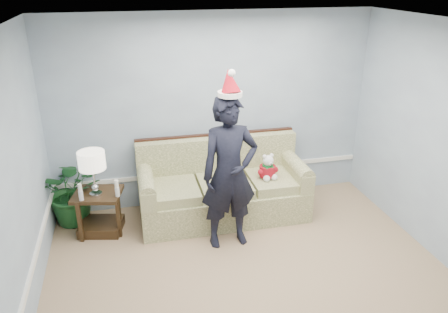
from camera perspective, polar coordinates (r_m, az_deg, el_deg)
name	(u,v)px	position (r m, az deg, el deg)	size (l,w,h in m)	color
room_shell	(274,193)	(3.87, 6.49, -4.78)	(4.54, 5.04, 2.74)	tan
wainscot_trim	(138,227)	(5.15, -11.15, -9.08)	(4.49, 4.99, 0.06)	white
sofa	(222,189)	(6.05, -0.26, -4.24)	(2.26, 0.98, 1.06)	#4A5729
side_table	(100,216)	(5.93, -15.86, -7.52)	(0.68, 0.61, 0.56)	#322212
table_lamp	(92,162)	(5.54, -16.88, -0.73)	(0.33, 0.33, 0.59)	silver
candle_pair	(99,191)	(5.59, -16.02, -4.32)	(0.49, 0.06, 0.22)	silver
houseplant	(73,189)	(6.15, -19.11, -4.09)	(0.86, 0.75, 0.96)	#1A5023
man	(229,173)	(5.16, 0.72, -2.22)	(0.69, 0.45, 1.89)	black
santa_hat	(230,84)	(4.82, 0.74, 9.50)	(0.32, 0.35, 0.32)	white
teddy_bear	(268,170)	(5.91, 5.73, -1.71)	(0.25, 0.26, 0.36)	white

